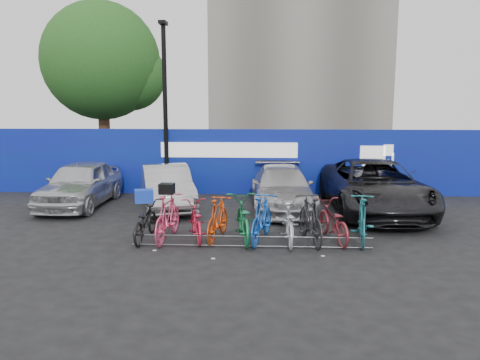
# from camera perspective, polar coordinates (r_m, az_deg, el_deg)

# --- Properties ---
(ground) EXTENTS (100.00, 100.00, 0.00)m
(ground) POSITION_cam_1_polar(r_m,az_deg,el_deg) (11.57, 1.44, -7.40)
(ground) COLOR black
(ground) RESTS_ON ground
(hoarding) EXTENTS (22.00, 0.18, 2.40)m
(hoarding) POSITION_cam_1_polar(r_m,az_deg,el_deg) (17.21, 2.01, 2.22)
(hoarding) COLOR navy
(hoarding) RESTS_ON ground
(tree) EXTENTS (5.40, 5.20, 7.80)m
(tree) POSITION_cam_1_polar(r_m,az_deg,el_deg) (22.35, -15.93, 13.43)
(tree) COLOR #382314
(tree) RESTS_ON ground
(lamppost) EXTENTS (0.25, 0.50, 6.11)m
(lamppost) POSITION_cam_1_polar(r_m,az_deg,el_deg) (16.84, -9.11, 9.01)
(lamppost) COLOR black
(lamppost) RESTS_ON ground
(bike_rack) EXTENTS (5.60, 0.03, 0.30)m
(bike_rack) POSITION_cam_1_polar(r_m,az_deg,el_deg) (10.94, 1.36, -7.49)
(bike_rack) COLOR #595B60
(bike_rack) RESTS_ON ground
(car_0) EXTENTS (1.78, 4.36, 1.48)m
(car_0) POSITION_cam_1_polar(r_m,az_deg,el_deg) (16.13, -18.88, -0.42)
(car_0) COLOR silver
(car_0) RESTS_ON ground
(car_1) EXTENTS (2.62, 4.38, 1.36)m
(car_1) POSITION_cam_1_polar(r_m,az_deg,el_deg) (15.21, -8.94, -0.82)
(car_1) COLOR #9E9EA3
(car_1) RESTS_ON ground
(car_2) EXTENTS (2.07, 4.69, 1.34)m
(car_2) POSITION_cam_1_polar(r_m,az_deg,el_deg) (14.95, 5.13, -0.96)
(car_2) COLOR #ABAAAF
(car_2) RESTS_ON ground
(car_3) EXTENTS (2.80, 5.82, 1.60)m
(car_3) POSITION_cam_1_polar(r_m,az_deg,el_deg) (14.97, 16.04, -0.77)
(car_3) COLOR black
(car_3) RESTS_ON ground
(bike_0) EXTENTS (0.69, 1.82, 0.95)m
(bike_0) POSITION_cam_1_polar(r_m,az_deg,el_deg) (11.75, -11.53, -4.94)
(bike_0) COLOR black
(bike_0) RESTS_ON ground
(bike_1) EXTENTS (0.73, 1.98, 1.16)m
(bike_1) POSITION_cam_1_polar(r_m,az_deg,el_deg) (11.59, -8.82, -4.49)
(bike_1) COLOR #EC426F
(bike_1) RESTS_ON ground
(bike_2) EXTENTS (1.04, 1.88, 0.93)m
(bike_2) POSITION_cam_1_polar(r_m,az_deg,el_deg) (11.60, -5.41, -4.99)
(bike_2) COLOR #BF1E3B
(bike_2) RESTS_ON ground
(bike_3) EXTENTS (0.80, 1.83, 1.06)m
(bike_3) POSITION_cam_1_polar(r_m,az_deg,el_deg) (11.50, -2.74, -4.75)
(bike_3) COLOR #D4400D
(bike_3) RESTS_ON ground
(bike_4) EXTENTS (1.01, 2.13, 1.08)m
(bike_4) POSITION_cam_1_polar(r_m,az_deg,el_deg) (11.48, 0.34, -4.74)
(bike_4) COLOR #1A7141
(bike_4) RESTS_ON ground
(bike_5) EXTENTS (0.98, 2.00, 1.16)m
(bike_5) POSITION_cam_1_polar(r_m,az_deg,el_deg) (11.35, 2.66, -4.70)
(bike_5) COLOR blue
(bike_5) RESTS_ON ground
(bike_6) EXTENTS (0.67, 1.88, 0.99)m
(bike_6) POSITION_cam_1_polar(r_m,az_deg,el_deg) (11.34, 5.96, -5.20)
(bike_6) COLOR #B0B5B8
(bike_6) RESTS_ON ground
(bike_7) EXTENTS (0.89, 2.01, 1.17)m
(bike_7) POSITION_cam_1_polar(r_m,az_deg,el_deg) (11.37, 8.58, -4.74)
(bike_7) COLOR #232325
(bike_7) RESTS_ON ground
(bike_8) EXTENTS (1.07, 1.98, 0.99)m
(bike_8) POSITION_cam_1_polar(r_m,az_deg,el_deg) (11.62, 11.21, -4.97)
(bike_8) COLOR maroon
(bike_8) RESTS_ON ground
(bike_9) EXTENTS (0.83, 1.98, 1.15)m
(bike_9) POSITION_cam_1_polar(r_m,az_deg,el_deg) (11.62, 14.68, -4.68)
(bike_9) COLOR #1C666F
(bike_9) RESTS_ON ground
(cargo_crate) EXTENTS (0.52, 0.45, 0.31)m
(cargo_crate) POSITION_cam_1_polar(r_m,az_deg,el_deg) (11.61, -11.63, -1.93)
(cargo_crate) COLOR #1739C1
(cargo_crate) RESTS_ON bike_0
(cargo_topcase) EXTENTS (0.36, 0.33, 0.25)m
(cargo_topcase) POSITION_cam_1_polar(r_m,az_deg,el_deg) (11.44, -8.91, -1.04)
(cargo_topcase) COLOR black
(cargo_topcase) RESTS_ON bike_1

